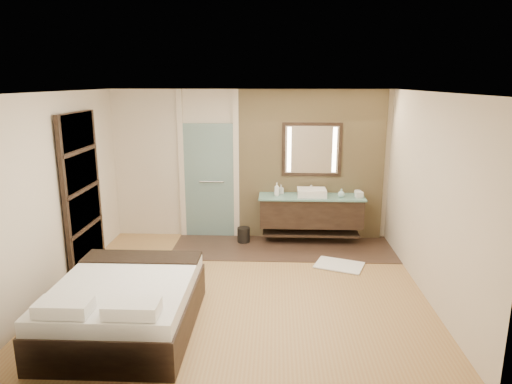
{
  "coord_description": "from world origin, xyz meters",
  "views": [
    {
      "loc": [
        0.47,
        -5.91,
        2.84
      ],
      "look_at": [
        0.18,
        0.6,
        1.25
      ],
      "focal_mm": 32.0,
      "sensor_mm": 36.0,
      "label": 1
    }
  ],
  "objects_px": {
    "vanity": "(311,211)",
    "waste_bin": "(244,235)",
    "mirror_unit": "(312,150)",
    "bed": "(126,305)"
  },
  "relations": [
    {
      "from": "mirror_unit",
      "to": "waste_bin",
      "type": "height_order",
      "value": "mirror_unit"
    },
    {
      "from": "vanity",
      "to": "mirror_unit",
      "type": "relative_size",
      "value": 1.75
    },
    {
      "from": "vanity",
      "to": "bed",
      "type": "distance_m",
      "value": 3.89
    },
    {
      "from": "vanity",
      "to": "mirror_unit",
      "type": "distance_m",
      "value": 1.1
    },
    {
      "from": "vanity",
      "to": "waste_bin",
      "type": "bearing_deg",
      "value": -176.76
    },
    {
      "from": "vanity",
      "to": "mirror_unit",
      "type": "xyz_separation_m",
      "value": [
        0.0,
        0.24,
        1.07
      ]
    },
    {
      "from": "bed",
      "to": "waste_bin",
      "type": "distance_m",
      "value": 3.23
    },
    {
      "from": "mirror_unit",
      "to": "bed",
      "type": "relative_size",
      "value": 0.55
    },
    {
      "from": "mirror_unit",
      "to": "waste_bin",
      "type": "bearing_deg",
      "value": -165.67
    },
    {
      "from": "vanity",
      "to": "waste_bin",
      "type": "distance_m",
      "value": 1.28
    }
  ]
}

